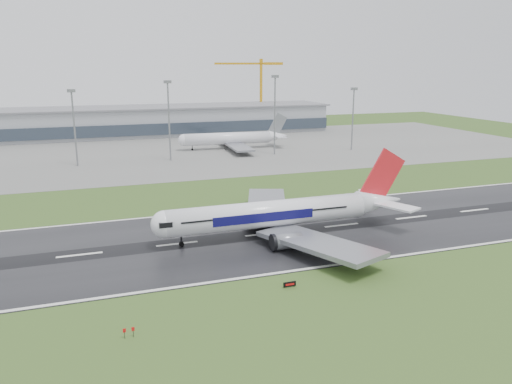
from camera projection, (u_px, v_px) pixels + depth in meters
name	position (u px, v px, depth m)	size (l,w,h in m)	color
ground	(177.00, 244.00, 108.21)	(520.00, 520.00, 0.00)	#314E1C
runway	(177.00, 244.00, 108.20)	(400.00, 45.00, 0.10)	black
apron	(126.00, 153.00, 222.79)	(400.00, 130.00, 0.08)	slate
terminal	(116.00, 122.00, 275.97)	(240.00, 36.00, 15.00)	gray
main_airliner	(286.00, 197.00, 112.13)	(60.31, 57.44, 17.81)	white
parked_airliner	(232.00, 132.00, 232.67)	(53.00, 49.34, 15.53)	silver
tower_crane	(261.00, 93.00, 315.16)	(42.67, 2.33, 42.29)	orange
runway_sign	(290.00, 285.00, 86.94)	(2.30, 0.26, 1.04)	black
floodmast_2	(75.00, 130.00, 190.02)	(0.64, 0.64, 28.04)	gray
floodmast_3	(169.00, 123.00, 201.10)	(0.64, 0.64, 30.95)	gray
floodmast_4	(275.00, 117.00, 215.32)	(0.64, 0.64, 32.77)	gray
floodmast_5	(353.00, 120.00, 228.12)	(0.64, 0.64, 27.12)	gray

